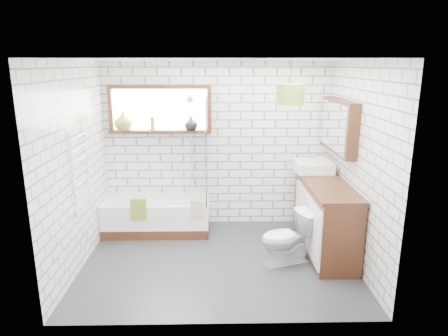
{
  "coord_description": "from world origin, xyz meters",
  "views": [
    {
      "loc": [
        -0.02,
        -4.68,
        2.45
      ],
      "look_at": [
        0.08,
        0.25,
        1.17
      ],
      "focal_mm": 32.0,
      "sensor_mm": 36.0,
      "label": 1
    }
  ],
  "objects_px": {
    "vanity": "(324,216)",
    "pendant": "(290,94)",
    "toilet": "(287,238)",
    "bathtub": "(157,215)",
    "basin": "(313,167)"
  },
  "relations": [
    {
      "from": "pendant",
      "to": "toilet",
      "type": "bearing_deg",
      "value": -93.38
    },
    {
      "from": "bathtub",
      "to": "toilet",
      "type": "distance_m",
      "value": 2.05
    },
    {
      "from": "vanity",
      "to": "toilet",
      "type": "xyz_separation_m",
      "value": [
        -0.57,
        -0.39,
        -0.14
      ]
    },
    {
      "from": "basin",
      "to": "vanity",
      "type": "bearing_deg",
      "value": -83.16
    },
    {
      "from": "vanity",
      "to": "pendant",
      "type": "bearing_deg",
      "value": -166.42
    },
    {
      "from": "basin",
      "to": "toilet",
      "type": "distance_m",
      "value": 1.24
    },
    {
      "from": "bathtub",
      "to": "vanity",
      "type": "distance_m",
      "value": 2.44
    },
    {
      "from": "vanity",
      "to": "basin",
      "type": "xyz_separation_m",
      "value": [
        -0.06,
        0.5,
        0.55
      ]
    },
    {
      "from": "bathtub",
      "to": "basin",
      "type": "distance_m",
      "value": 2.42
    },
    {
      "from": "toilet",
      "to": "basin",
      "type": "bearing_deg",
      "value": 131.37
    },
    {
      "from": "vanity",
      "to": "pendant",
      "type": "distance_m",
      "value": 1.72
    },
    {
      "from": "toilet",
      "to": "pendant",
      "type": "xyz_separation_m",
      "value": [
        0.01,
        0.25,
        1.76
      ]
    },
    {
      "from": "vanity",
      "to": "toilet",
      "type": "relative_size",
      "value": 2.47
    },
    {
      "from": "basin",
      "to": "pendant",
      "type": "distance_m",
      "value": 1.34
    },
    {
      "from": "vanity",
      "to": "toilet",
      "type": "bearing_deg",
      "value": -145.79
    }
  ]
}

